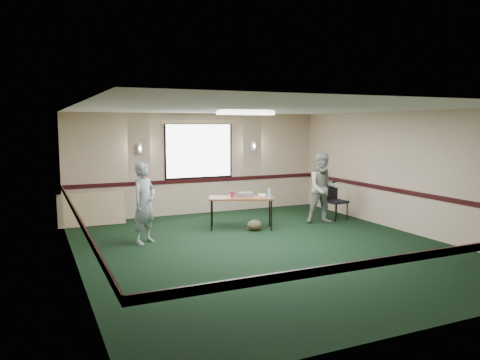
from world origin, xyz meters
name	(u,v)px	position (x,y,z in m)	size (l,w,h in m)	color
ground	(267,248)	(0.00, 0.00, 0.00)	(8.00, 8.00, 0.00)	black
room_shell	(225,160)	(0.00, 2.12, 1.58)	(8.00, 8.02, 8.00)	tan
folding_table	(241,200)	(0.24, 1.77, 0.68)	(1.59, 1.12, 0.74)	#592B19
projector	(245,195)	(0.33, 1.76, 0.79)	(0.32, 0.27, 0.11)	gray
game_console	(262,195)	(0.77, 1.75, 0.76)	(0.18, 0.14, 0.05)	white
red_cup	(232,194)	(0.07, 1.88, 0.80)	(0.09, 0.09, 0.13)	red
water_bottle	(269,194)	(0.76, 1.37, 0.85)	(0.07, 0.07, 0.22)	#8BB2E4
duffel_bag	(254,225)	(0.44, 1.47, 0.13)	(0.36, 0.27, 0.25)	#424326
cable_coil	(255,228)	(0.52, 1.63, 0.01)	(0.35, 0.35, 0.02)	red
folded_table	(92,209)	(-2.86, 3.53, 0.39)	(1.54, 0.07, 0.79)	tan
conference_chair	(334,197)	(2.86, 1.84, 0.55)	(0.52, 0.53, 0.95)	black
person_left	(144,203)	(-2.08, 1.38, 0.82)	(0.60, 0.39, 1.65)	teal
person_right	(324,188)	(2.34, 1.52, 0.86)	(0.83, 0.65, 1.71)	#6B8DA7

